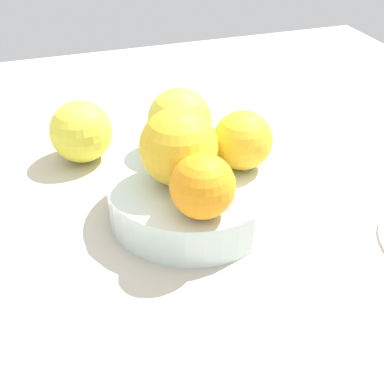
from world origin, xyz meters
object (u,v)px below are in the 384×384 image
(fruit_bowl, at_px, (192,196))
(orange_loose_0, at_px, (81,132))
(orange_in_bowl_3, at_px, (203,186))
(orange_in_bowl_2, at_px, (243,140))
(orange_in_bowl_1, at_px, (180,120))
(orange_in_bowl_0, at_px, (178,145))

(fruit_bowl, bearing_deg, orange_loose_0, -58.05)
(orange_in_bowl_3, xyz_separation_m, orange_loose_0, (0.09, -0.21, -0.04))
(orange_in_bowl_3, height_order, orange_loose_0, orange_in_bowl_3)
(orange_in_bowl_2, xyz_separation_m, orange_in_bowl_3, (0.07, 0.07, -0.00))
(orange_loose_0, bearing_deg, fruit_bowl, 121.95)
(fruit_bowl, relative_size, orange_in_bowl_2, 2.84)
(orange_in_bowl_1, relative_size, orange_loose_0, 0.92)
(orange_in_bowl_3, bearing_deg, orange_loose_0, -68.28)
(fruit_bowl, bearing_deg, orange_in_bowl_3, 80.67)
(orange_in_bowl_2, distance_m, orange_in_bowl_3, 0.10)
(orange_in_bowl_2, height_order, orange_in_bowl_3, orange_in_bowl_2)
(fruit_bowl, xyz_separation_m, orange_loose_0, (0.10, -0.15, 0.02))
(orange_in_bowl_0, distance_m, orange_loose_0, 0.18)
(fruit_bowl, relative_size, orange_in_bowl_1, 2.51)
(orange_in_bowl_1, xyz_separation_m, orange_in_bowl_2, (-0.05, 0.06, -0.00))
(orange_in_bowl_0, bearing_deg, fruit_bowl, 165.52)
(fruit_bowl, distance_m, orange_in_bowl_1, 0.09)
(fruit_bowl, xyz_separation_m, orange_in_bowl_0, (0.01, -0.00, 0.06))
(fruit_bowl, xyz_separation_m, orange_in_bowl_2, (-0.06, -0.01, 0.06))
(fruit_bowl, relative_size, orange_loose_0, 2.31)
(orange_in_bowl_0, height_order, orange_in_bowl_1, orange_in_bowl_0)
(orange_in_bowl_1, distance_m, orange_in_bowl_3, 0.13)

